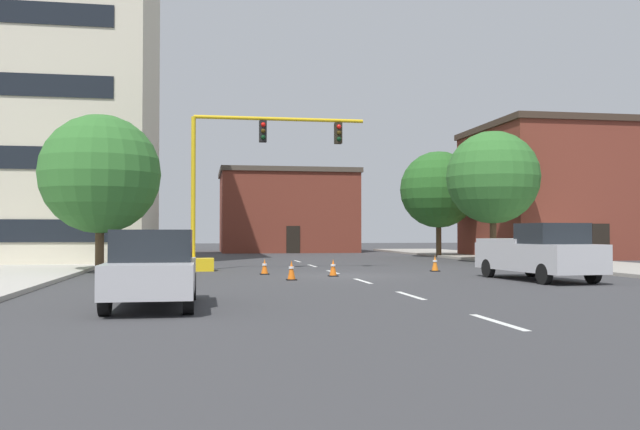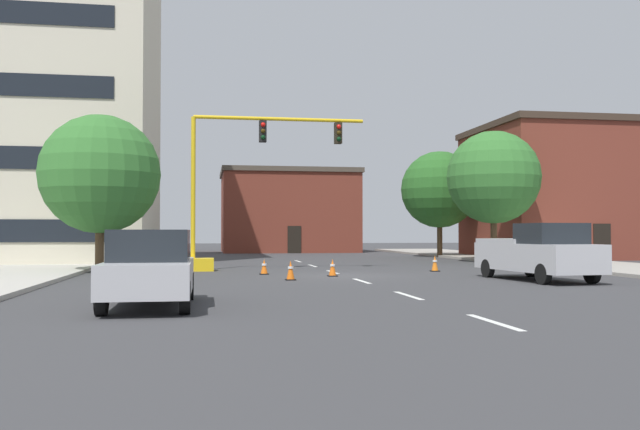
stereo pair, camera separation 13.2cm
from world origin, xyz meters
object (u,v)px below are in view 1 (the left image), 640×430
Objects in this scene: traffic_signal_gantry at (218,220)px; tree_right_mid at (493,178)px; traffic_cone_roadside_c at (291,270)px; sedan_silver_near_left at (153,268)px; traffic_cone_roadside_b at (265,267)px; traffic_cone_roadside_a at (435,263)px; pickup_truck_silver at (538,253)px; tree_left_near at (100,174)px; traffic_cone_roadside_d at (333,268)px; tree_right_far at (438,190)px.

tree_right_mid reaches higher than traffic_signal_gantry.
sedan_silver_near_left is at bearing -117.44° from traffic_cone_roadside_c.
traffic_cone_roadside_c is at bearing -79.44° from traffic_cone_roadside_b.
traffic_signal_gantry is 14.72m from sedan_silver_near_left.
tree_right_mid is 10.77m from traffic_cone_roadside_a.
traffic_signal_gantry is 16.49m from tree_right_mid.
sedan_silver_near_left reaches higher than traffic_cone_roadside_b.
tree_right_mid is 16.65m from traffic_cone_roadside_b.
pickup_truck_silver is at bearing -28.57° from traffic_cone_roadside_b.
traffic_cone_roadside_c is at bearing -69.47° from traffic_signal_gantry.
tree_right_mid reaches higher than traffic_cone_roadside_a.
traffic_cone_roadside_c reaches higher than traffic_cone_roadside_b.
tree_left_near reaches higher than traffic_cone_roadside_a.
tree_left_near is at bearing 142.29° from traffic_cone_roadside_c.
sedan_silver_near_left is (-12.68, -6.50, -0.09)m from pickup_truck_silver.
traffic_cone_roadside_d is (9.13, -3.78, -3.77)m from tree_left_near.
traffic_signal_gantry is 5.28m from tree_left_near.
traffic_signal_gantry is at bearing 83.15° from sedan_silver_near_left.
traffic_cone_roadside_d is at bearing -22.52° from tree_left_near.
traffic_cone_roadside_a reaches higher than traffic_cone_roadside_d.
pickup_truck_silver is 8.98× the size of traffic_cone_roadside_b.
traffic_cone_roadside_b is 2.94m from traffic_cone_roadside_d.
tree_right_far reaches higher than sedan_silver_near_left.
tree_right_mid reaches higher than pickup_truck_silver.
tree_left_near is at bearing -162.21° from tree_right_mid.
sedan_silver_near_left is 9.09m from traffic_cone_roadside_c.
traffic_signal_gantry reaches higher than traffic_cone_roadside_a.
traffic_cone_roadside_a is (9.22, -2.12, -1.87)m from traffic_signal_gantry.
tree_right_mid is (15.30, 5.60, 2.53)m from traffic_signal_gantry.
traffic_signal_gantry reaches higher than traffic_cone_roadside_c.
pickup_truck_silver is 10.43m from traffic_cone_roadside_b.
tree_right_far is at bearing 59.50° from sedan_silver_near_left.
traffic_signal_gantry is 13.74× the size of traffic_cone_roadside_b.
traffic_signal_gantry is at bearing -136.94° from tree_right_far.
tree_left_near is 9.91× the size of traffic_cone_roadside_d.
traffic_signal_gantry is 12.80× the size of traffic_cone_roadside_d.
tree_right_mid is at bearing 17.79° from tree_left_near.
tree_right_mid is at bearing 43.23° from traffic_cone_roadside_c.
traffic_cone_roadside_a is (14.07, -1.26, -3.75)m from tree_left_near.
pickup_truck_silver reaches higher than traffic_cone_roadside_d.
pickup_truck_silver reaches higher than traffic_cone_roadside_b.
traffic_cone_roadside_a is (10.97, 12.43, -0.54)m from sedan_silver_near_left.
pickup_truck_silver is (-4.37, -13.65, -3.76)m from tree_right_mid.
traffic_signal_gantry is 1.18× the size of tree_right_far.
traffic_cone_roadside_a is (-1.71, 5.92, -0.63)m from pickup_truck_silver.
traffic_signal_gantry is 1.88× the size of sedan_silver_near_left.
sedan_silver_near_left is at bearing -96.85° from traffic_signal_gantry.
tree_right_far is 22.91m from pickup_truck_silver.
traffic_signal_gantry reaches higher than traffic_cone_roadside_d.
sedan_silver_near_left is 16.59m from traffic_cone_roadside_a.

